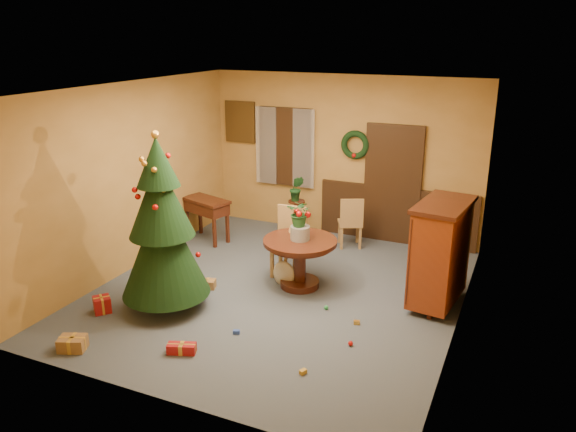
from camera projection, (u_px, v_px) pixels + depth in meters
The scene contains 21 objects.
room_envelope at pixel (352, 176), 10.06m from camera, with size 5.50×5.50×5.50m.
dining_table at pixel (300, 254), 8.17m from camera, with size 1.08×1.08×0.74m.
urn at pixel (300, 233), 8.07m from camera, with size 0.28×0.28×0.20m, color slate.
centerpiece_plant at pixel (300, 213), 7.97m from camera, with size 0.36×0.31×0.40m, color #1E4C23.
chair_near at pixel (289, 238), 8.63m from camera, with size 0.49×0.49×1.06m.
chair_far at pixel (351, 221), 9.66m from camera, with size 0.53×0.53×0.91m.
guitar at pixel (284, 258), 8.26m from camera, with size 0.35×0.17×0.84m, color beige, non-canonical shape.
plant_stand at pixel (296, 216), 9.97m from camera, with size 0.29×0.29×0.76m.
stand_plant at pixel (297, 188), 9.80m from camera, with size 0.25×0.20×0.45m, color #19471E.
christmas_tree at pixel (162, 228), 7.35m from camera, with size 1.18×1.18×2.44m.
writing_desk at pixel (206, 209), 9.98m from camera, with size 0.96×0.67×0.77m.
sideboard at pixel (440, 251), 7.55m from camera, with size 0.74×1.21×1.47m.
gift_a at pixel (73, 344), 6.66m from camera, with size 0.37×0.32×0.17m.
gift_b at pixel (102, 305), 7.54m from camera, with size 0.30×0.30×0.22m.
gift_c at pixel (207, 284), 8.26m from camera, with size 0.28×0.23×0.13m.
gift_d at pixel (182, 348), 6.60m from camera, with size 0.36×0.24×0.12m.
toy_a at pixel (236, 332), 7.02m from camera, with size 0.08×0.05×0.05m, color #2644A7.
toy_b at pixel (326, 307), 7.63m from camera, with size 0.06×0.06×0.06m, color green.
toy_c at pixel (303, 372), 6.21m from camera, with size 0.08×0.05×0.05m, color #BA8C22.
toy_d at pixel (351, 343), 6.76m from camera, with size 0.06×0.06×0.06m, color red.
toy_e at pixel (357, 322), 7.25m from camera, with size 0.08×0.05×0.05m, color gold.
Camera 1 is at (3.12, -6.69, 3.63)m, focal length 35.00 mm.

